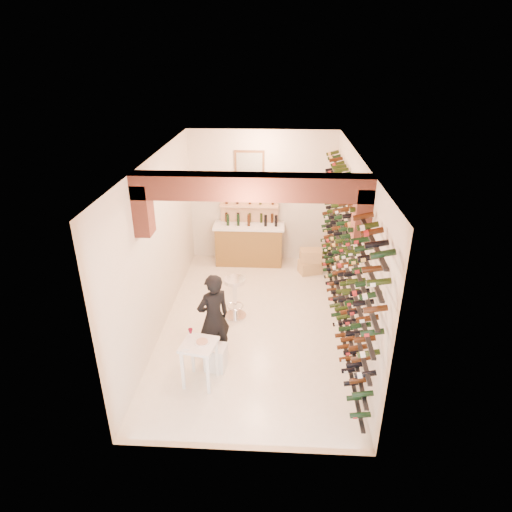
{
  "coord_description": "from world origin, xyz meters",
  "views": [
    {
      "loc": [
        0.41,
        -7.11,
        4.8
      ],
      "look_at": [
        0.0,
        0.3,
        1.3
      ],
      "focal_mm": 30.58,
      "sensor_mm": 36.0,
      "label": 1
    }
  ],
  "objects_px": {
    "white_stool": "(216,357)",
    "chrome_barstool": "(235,295)",
    "crate_lower": "(310,267)",
    "tasting_table": "(199,350)",
    "wine_rack": "(341,253)",
    "back_counter": "(249,243)",
    "person": "(214,318)"
  },
  "relations": [
    {
      "from": "white_stool",
      "to": "chrome_barstool",
      "type": "relative_size",
      "value": 0.49
    },
    {
      "from": "chrome_barstool",
      "to": "crate_lower",
      "type": "bearing_deg",
      "value": 51.43
    },
    {
      "from": "tasting_table",
      "to": "wine_rack",
      "type": "bearing_deg",
      "value": 47.5
    },
    {
      "from": "back_counter",
      "to": "tasting_table",
      "type": "height_order",
      "value": "back_counter"
    },
    {
      "from": "white_stool",
      "to": "chrome_barstool",
      "type": "bearing_deg",
      "value": 83.89
    },
    {
      "from": "person",
      "to": "tasting_table",
      "type": "bearing_deg",
      "value": 41.49
    },
    {
      "from": "back_counter",
      "to": "chrome_barstool",
      "type": "xyz_separation_m",
      "value": [
        -0.11,
        -2.44,
        -0.04
      ]
    },
    {
      "from": "tasting_table",
      "to": "person",
      "type": "distance_m",
      "value": 0.68
    },
    {
      "from": "tasting_table",
      "to": "chrome_barstool",
      "type": "bearing_deg",
      "value": 90.27
    },
    {
      "from": "tasting_table",
      "to": "crate_lower",
      "type": "bearing_deg",
      "value": 74.43
    },
    {
      "from": "person",
      "to": "chrome_barstool",
      "type": "xyz_separation_m",
      "value": [
        0.22,
        1.28,
        -0.31
      ]
    },
    {
      "from": "chrome_barstool",
      "to": "person",
      "type": "bearing_deg",
      "value": -99.76
    },
    {
      "from": "wine_rack",
      "to": "tasting_table",
      "type": "height_order",
      "value": "wine_rack"
    },
    {
      "from": "back_counter",
      "to": "wine_rack",
      "type": "bearing_deg",
      "value": -55.34
    },
    {
      "from": "back_counter",
      "to": "white_stool",
      "type": "height_order",
      "value": "back_counter"
    },
    {
      "from": "wine_rack",
      "to": "white_stool",
      "type": "relative_size",
      "value": 13.67
    },
    {
      "from": "person",
      "to": "chrome_barstool",
      "type": "relative_size",
      "value": 1.88
    },
    {
      "from": "wine_rack",
      "to": "white_stool",
      "type": "bearing_deg",
      "value": -147.39
    },
    {
      "from": "white_stool",
      "to": "person",
      "type": "bearing_deg",
      "value": 100.83
    },
    {
      "from": "back_counter",
      "to": "person",
      "type": "distance_m",
      "value": 3.74
    },
    {
      "from": "white_stool",
      "to": "crate_lower",
      "type": "xyz_separation_m",
      "value": [
        1.76,
        3.55,
        -0.06
      ]
    },
    {
      "from": "back_counter",
      "to": "crate_lower",
      "type": "height_order",
      "value": "back_counter"
    },
    {
      "from": "back_counter",
      "to": "crate_lower",
      "type": "relative_size",
      "value": 3.36
    },
    {
      "from": "white_stool",
      "to": "chrome_barstool",
      "type": "distance_m",
      "value": 1.59
    },
    {
      "from": "wine_rack",
      "to": "chrome_barstool",
      "type": "xyz_separation_m",
      "value": [
        -1.94,
        0.21,
        -1.06
      ]
    },
    {
      "from": "tasting_table",
      "to": "person",
      "type": "bearing_deg",
      "value": 88.39
    },
    {
      "from": "tasting_table",
      "to": "crate_lower",
      "type": "height_order",
      "value": "tasting_table"
    },
    {
      "from": "back_counter",
      "to": "tasting_table",
      "type": "xyz_separation_m",
      "value": [
        -0.47,
        -4.35,
        0.08
      ]
    },
    {
      "from": "wine_rack",
      "to": "back_counter",
      "type": "distance_m",
      "value": 3.38
    },
    {
      "from": "back_counter",
      "to": "person",
      "type": "xyz_separation_m",
      "value": [
        -0.33,
        -3.72,
        0.26
      ]
    },
    {
      "from": "wine_rack",
      "to": "person",
      "type": "relative_size",
      "value": 3.57
    },
    {
      "from": "wine_rack",
      "to": "chrome_barstool",
      "type": "relative_size",
      "value": 6.71
    }
  ]
}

